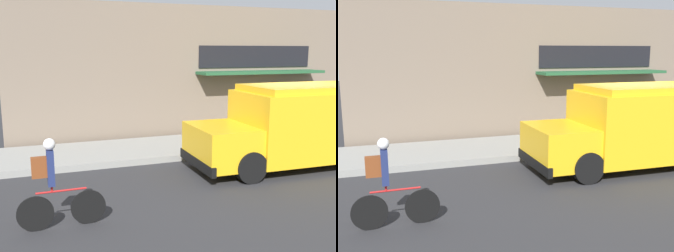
# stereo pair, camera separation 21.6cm
# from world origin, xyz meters

# --- Properties ---
(ground_plane) EXTENTS (70.00, 70.00, 0.00)m
(ground_plane) POSITION_xyz_m (0.00, 0.00, 0.00)
(ground_plane) COLOR #2B2B2D
(sidewalk) EXTENTS (28.00, 2.65, 0.18)m
(sidewalk) POSITION_xyz_m (0.00, 1.33, 0.09)
(sidewalk) COLOR gray
(sidewalk) RESTS_ON ground_plane
(storefront) EXTENTS (16.63, 1.09, 4.70)m
(storefront) POSITION_xyz_m (0.03, 2.94, 2.36)
(storefront) COLOR #756656
(storefront) RESTS_ON ground_plane
(school_bus) EXTENTS (5.63, 2.63, 2.22)m
(school_bus) POSITION_xyz_m (-0.54, -1.44, 1.15)
(school_bus) COLOR yellow
(school_bus) RESTS_ON ground_plane
(cyclist) EXTENTS (1.56, 0.21, 1.65)m
(cyclist) POSITION_xyz_m (-7.16, -3.28, 0.80)
(cyclist) COLOR black
(cyclist) RESTS_ON ground_plane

